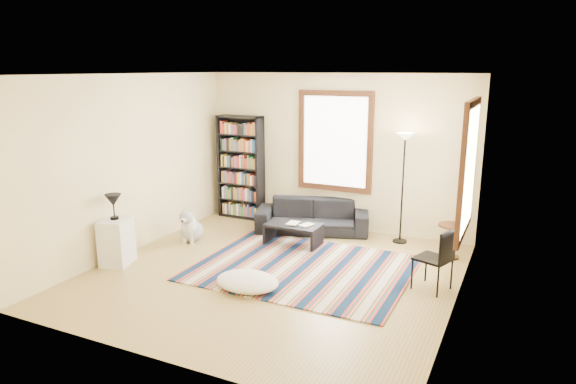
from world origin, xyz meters
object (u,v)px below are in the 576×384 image
at_px(side_table, 451,241).
at_px(white_cabinet, 117,242).
at_px(floor_lamp, 402,189).
at_px(floor_cushion, 247,281).
at_px(coffee_table, 293,234).
at_px(sofa, 312,216).
at_px(bookshelf, 241,167).
at_px(folding_chair, 433,259).
at_px(dog, 192,225).

distance_m(side_table, white_cabinet, 5.10).
bearing_deg(floor_lamp, floor_cushion, -116.64).
bearing_deg(floor_lamp, white_cabinet, -142.25).
relative_size(coffee_table, floor_cushion, 1.03).
bearing_deg(side_table, floor_lamp, 155.46).
xyz_separation_m(floor_lamp, side_table, (0.88, -0.40, -0.66)).
height_order(sofa, bookshelf, bookshelf).
bearing_deg(white_cabinet, sofa, 35.24).
height_order(folding_chair, white_cabinet, folding_chair).
relative_size(bookshelf, coffee_table, 2.22).
bearing_deg(floor_cushion, coffee_table, 95.77).
bearing_deg(floor_cushion, white_cabinet, -179.16).
distance_m(sofa, folding_chair, 2.90).
bearing_deg(white_cabinet, floor_cushion, -16.73).
bearing_deg(sofa, bookshelf, 152.32).
distance_m(side_table, dog, 4.24).
bearing_deg(floor_cushion, side_table, 46.28).
bearing_deg(floor_cushion, dog, 144.51).
relative_size(sofa, folding_chair, 2.31).
bearing_deg(sofa, coffee_table, -109.02).
bearing_deg(bookshelf, white_cabinet, -98.08).
relative_size(bookshelf, folding_chair, 2.33).
distance_m(bookshelf, coffee_table, 2.11).
distance_m(folding_chair, white_cabinet, 4.58).
bearing_deg(dog, side_table, 2.28).
distance_m(bookshelf, side_table, 4.18).
distance_m(white_cabinet, dog, 1.40).
xyz_separation_m(floor_lamp, white_cabinet, (-3.62, -2.81, -0.58)).
xyz_separation_m(floor_lamp, folding_chair, (0.83, -1.72, -0.50)).
height_order(floor_cushion, dog, dog).
bearing_deg(bookshelf, dog, -90.94).
bearing_deg(floor_lamp, folding_chair, -64.26).
xyz_separation_m(floor_cushion, floor_lamp, (1.39, 2.77, 0.82)).
xyz_separation_m(coffee_table, floor_lamp, (1.58, 0.90, 0.75)).
distance_m(coffee_table, floor_cushion, 1.89).
xyz_separation_m(bookshelf, white_cabinet, (-0.42, -2.98, -0.65)).
height_order(side_table, folding_chair, folding_chair).
bearing_deg(floor_lamp, sofa, -176.35).
relative_size(coffee_table, floor_lamp, 0.48).
height_order(bookshelf, side_table, bookshelf).
relative_size(bookshelf, floor_cushion, 2.28).
bearing_deg(coffee_table, floor_cushion, -84.23).
height_order(floor_cushion, white_cabinet, white_cabinet).
xyz_separation_m(white_cabinet, dog, (0.40, 1.34, -0.06)).
height_order(floor_cushion, folding_chair, folding_chair).
xyz_separation_m(folding_chair, white_cabinet, (-4.45, -1.09, -0.08)).
relative_size(folding_chair, dog, 1.48).
relative_size(sofa, bookshelf, 0.99).
bearing_deg(dog, floor_lamp, 12.16).
xyz_separation_m(bookshelf, coffee_table, (1.62, -1.07, -0.82)).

